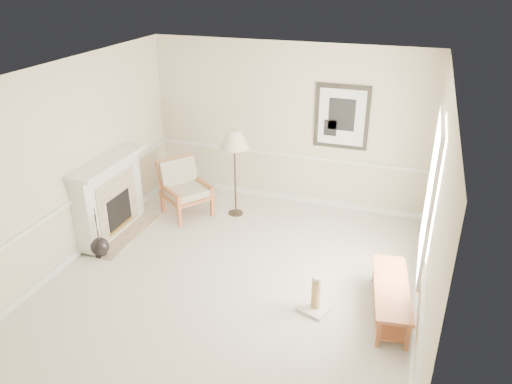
% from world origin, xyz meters
% --- Properties ---
extents(ground, '(5.50, 5.50, 0.00)m').
position_xyz_m(ground, '(0.00, 0.00, 0.00)').
color(ground, silver).
rests_on(ground, ground).
extents(room, '(5.04, 5.54, 2.92)m').
position_xyz_m(room, '(0.14, 0.08, 1.87)').
color(room, beige).
rests_on(room, ground).
extents(fireplace, '(0.64, 1.64, 1.31)m').
position_xyz_m(fireplace, '(-2.34, 0.60, 0.64)').
color(fireplace, white).
rests_on(fireplace, ground).
extents(floor_vase, '(0.28, 0.28, 0.82)m').
position_xyz_m(floor_vase, '(-2.15, -0.08, 0.15)').
color(floor_vase, black).
rests_on(floor_vase, ground).
extents(armchair, '(1.05, 1.04, 0.97)m').
position_xyz_m(armchair, '(-1.58, 1.67, 0.52)').
color(armchair, '#965830').
rests_on(armchair, ground).
extents(floor_lamp, '(0.55, 0.55, 1.55)m').
position_xyz_m(floor_lamp, '(-0.68, 1.88, 1.36)').
color(floor_lamp, black).
rests_on(floor_lamp, ground).
extents(bench, '(0.63, 1.48, 0.41)m').
position_xyz_m(bench, '(2.15, -0.06, 0.27)').
color(bench, '#965830').
rests_on(bench, ground).
extents(scratching_post, '(0.47, 0.47, 0.52)m').
position_xyz_m(scratching_post, '(1.24, -0.30, 0.16)').
color(scratching_post, silver).
rests_on(scratching_post, ground).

